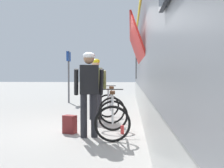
# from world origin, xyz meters

# --- Properties ---
(ground_plane) EXTENTS (80.00, 80.00, 0.00)m
(ground_plane) POSITION_xyz_m (0.00, 0.00, 0.00)
(ground_plane) COLOR #A09E99
(train_car) EXTENTS (3.32, 19.31, 3.88)m
(train_car) POSITION_xyz_m (2.84, 0.68, 1.97)
(train_car) COLOR slate
(train_car) RESTS_ON ground
(cyclist_near_in_dark) EXTENTS (0.65, 0.40, 1.76)m
(cyclist_near_in_dark) POSITION_xyz_m (0.19, -0.61, 1.05)
(cyclist_near_in_dark) COLOR #232328
(cyclist_near_in_dark) RESTS_ON ground
(cyclist_far_in_olive) EXTENTS (0.62, 0.32, 1.76)m
(cyclist_far_in_olive) POSITION_xyz_m (0.04, 1.55, 1.05)
(cyclist_far_in_olive) COLOR #232328
(cyclist_far_in_olive) RESTS_ON ground
(bicycle_near_white) EXTENTS (0.77, 1.11, 0.99)m
(bicycle_near_white) POSITION_xyz_m (0.67, -0.47, 0.40)
(bicycle_near_white) COLOR black
(bicycle_near_white) RESTS_ON ground
(bicycle_far_silver) EXTENTS (0.91, 1.19, 0.99)m
(bicycle_far_silver) POSITION_xyz_m (0.46, 1.41, 0.40)
(bicycle_far_silver) COLOR black
(bicycle_far_silver) RESTS_ON ground
(backpack_on_platform) EXTENTS (0.33, 0.27, 0.40)m
(backpack_on_platform) POSITION_xyz_m (-0.29, -0.28, 0.20)
(backpack_on_platform) COLOR maroon
(backpack_on_platform) RESTS_ON ground
(water_bottle_near_the_bikes) EXTENTS (0.08, 0.08, 0.19)m
(water_bottle_near_the_bikes) POSITION_xyz_m (0.87, -0.26, 0.09)
(water_bottle_near_the_bikes) COLOR red
(water_bottle_near_the_bikes) RESTS_ON ground
(water_bottle_by_the_backpack) EXTENTS (0.07, 0.07, 0.24)m
(water_bottle_by_the_backpack) POSITION_xyz_m (-0.40, -0.24, 0.12)
(water_bottle_by_the_backpack) COLOR red
(water_bottle_by_the_backpack) RESTS_ON ground
(platform_sign_post) EXTENTS (0.08, 0.70, 2.40)m
(platform_sign_post) POSITION_xyz_m (-1.82, 5.97, 1.62)
(platform_sign_post) COLOR #595B60
(platform_sign_post) RESTS_ON ground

